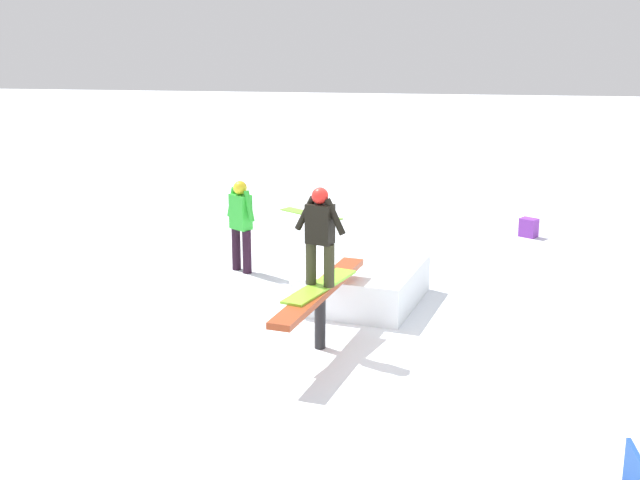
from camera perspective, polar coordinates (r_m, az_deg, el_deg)
ground_plane at (r=11.12m, az=0.00°, el=-6.91°), size 60.00×60.00×0.00m
rail_feature at (r=10.89m, az=0.00°, el=-3.63°), size 2.67×0.89×0.79m
snow_kicker_ramp at (r=12.64m, az=2.80°, el=-2.84°), size 2.10×1.87×0.55m
main_rider_on_rail at (r=10.68m, az=0.00°, el=-0.05°), size 1.49×0.78×1.24m
bystander_green at (r=13.97m, az=-5.09°, el=1.21°), size 0.46×0.54×1.46m
loose_snowboard_lime at (r=17.77m, az=-0.59°, el=1.67°), size 1.07×1.34×0.02m
backpack_on_snow at (r=16.54m, az=13.21°, el=0.78°), size 0.35×0.37×0.34m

